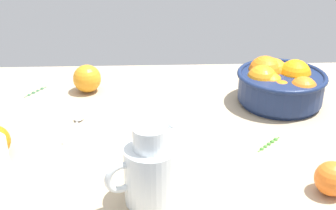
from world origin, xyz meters
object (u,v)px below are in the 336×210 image
(fruit_bowl, at_px, (280,84))
(juice_pitcher, at_px, (150,174))
(loose_orange_2, at_px, (87,79))
(spoon, at_px, (75,124))
(loose_orange_1, at_px, (332,179))

(fruit_bowl, height_order, juice_pitcher, juice_pitcher)
(loose_orange_2, xyz_separation_m, spoon, (-0.01, -0.20, -0.03))
(spoon, bearing_deg, loose_orange_1, -29.00)
(loose_orange_1, bearing_deg, spoon, 151.00)
(loose_orange_2, relative_size, spoon, 0.58)
(fruit_bowl, height_order, loose_orange_1, fruit_bowl)
(fruit_bowl, distance_m, juice_pitcher, 0.51)
(spoon, bearing_deg, fruit_bowl, 11.34)
(juice_pitcher, xyz_separation_m, spoon, (-0.18, 0.29, -0.05))
(fruit_bowl, bearing_deg, juice_pitcher, -130.59)
(juice_pitcher, xyz_separation_m, loose_orange_1, (0.33, 0.01, -0.02))
(loose_orange_1, relative_size, spoon, 0.48)
(juice_pitcher, height_order, spoon, juice_pitcher)
(fruit_bowl, distance_m, spoon, 0.52)
(fruit_bowl, xyz_separation_m, juice_pitcher, (-0.33, -0.39, 0.00))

